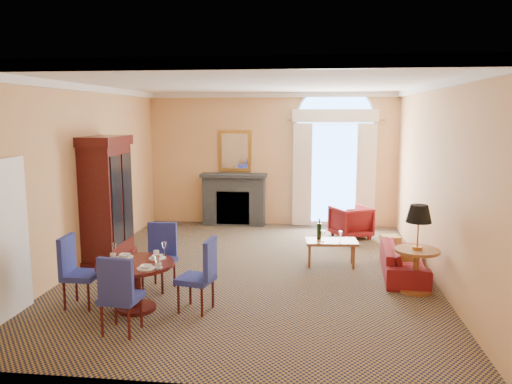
# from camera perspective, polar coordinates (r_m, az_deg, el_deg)

# --- Properties ---
(ground) EXTENTS (7.50, 7.50, 0.00)m
(ground) POSITION_cam_1_polar(r_m,az_deg,el_deg) (8.78, -0.39, -8.92)
(ground) COLOR #13183C
(ground) RESTS_ON ground
(room_envelope) EXTENTS (6.04, 7.52, 3.45)m
(room_envelope) POSITION_cam_1_polar(r_m,az_deg,el_deg) (9.02, -0.04, 7.78)
(room_envelope) COLOR #EBB170
(room_envelope) RESTS_ON ground
(armoire) EXTENTS (0.66, 1.17, 2.30)m
(armoire) POSITION_cam_1_polar(r_m,az_deg,el_deg) (9.48, -16.72, -1.06)
(armoire) COLOR #390D0C
(armoire) RESTS_ON ground
(dining_table) EXTENTS (1.07, 1.07, 0.87)m
(dining_table) POSITION_cam_1_polar(r_m,az_deg,el_deg) (7.13, -13.60, -9.14)
(dining_table) COLOR #390D0C
(dining_table) RESTS_ON ground
(dining_chair_north) EXTENTS (0.55, 0.55, 1.01)m
(dining_chair_north) POSITION_cam_1_polar(r_m,az_deg,el_deg) (7.95, -10.88, -6.67)
(dining_chair_north) COLOR navy
(dining_chair_north) RESTS_ON ground
(dining_chair_south) EXTENTS (0.49, 0.50, 1.01)m
(dining_chair_south) POSITION_cam_1_polar(r_m,az_deg,el_deg) (6.36, -15.43, -10.82)
(dining_chair_south) COLOR navy
(dining_chair_south) RESTS_ON ground
(dining_chair_east) EXTENTS (0.54, 0.54, 1.01)m
(dining_chair_east) POSITION_cam_1_polar(r_m,az_deg,el_deg) (6.92, -6.12, -8.90)
(dining_chair_east) COLOR navy
(dining_chair_east) RESTS_ON ground
(dining_chair_west) EXTENTS (0.47, 0.46, 1.01)m
(dining_chair_west) POSITION_cam_1_polar(r_m,az_deg,el_deg) (7.50, -20.04, -8.00)
(dining_chair_west) COLOR navy
(dining_chair_west) RESTS_ON ground
(sofa) EXTENTS (0.79, 1.77, 0.50)m
(sofa) POSITION_cam_1_polar(r_m,az_deg,el_deg) (8.78, 16.52, -7.57)
(sofa) COLOR maroon
(sofa) RESTS_ON ground
(armchair) EXTENTS (1.02, 1.03, 0.70)m
(armchair) POSITION_cam_1_polar(r_m,az_deg,el_deg) (11.15, 10.78, -3.37)
(armchair) COLOR maroon
(armchair) RESTS_ON ground
(coffee_table) EXTENTS (0.95, 0.58, 0.84)m
(coffee_table) POSITION_cam_1_polar(r_m,az_deg,el_deg) (9.03, 8.50, -5.64)
(coffee_table) COLOR #94572C
(coffee_table) RESTS_ON ground
(side_table) EXTENTS (0.67, 0.67, 1.32)m
(side_table) POSITION_cam_1_polar(r_m,az_deg,el_deg) (7.91, 17.99, -5.06)
(side_table) COLOR #94572C
(side_table) RESTS_ON ground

